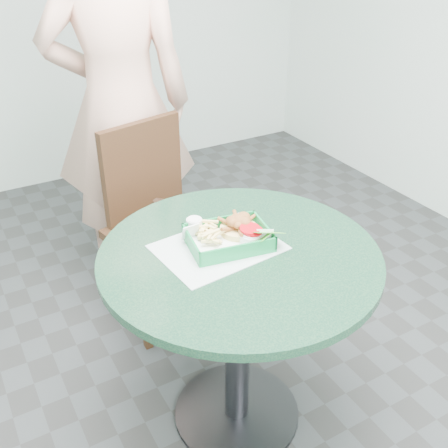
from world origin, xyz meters
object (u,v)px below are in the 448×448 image
food_basket (228,246)px  sauce_ramekin (191,231)px  crab_sandwich (236,228)px  cafe_table (239,298)px  diner_person (115,54)px  dining_chair (154,211)px

food_basket → sauce_ramekin: (-0.09, 0.10, 0.03)m
crab_sandwich → sauce_ramekin: (-0.14, 0.06, -0.00)m
cafe_table → diner_person: bearing=88.9°
diner_person → food_basket: bearing=105.5°
food_basket → diner_person: bearing=88.3°
food_basket → dining_chair: bearing=87.6°
dining_chair → diner_person: size_ratio=0.40×
diner_person → food_basket: 1.14m
food_basket → crab_sandwich: size_ratio=2.04×
dining_chair → sauce_ramekin: 0.70m
dining_chair → sauce_ramekin: size_ratio=17.16×
cafe_table → crab_sandwich: (0.04, 0.09, 0.22)m
dining_chair → food_basket: (-0.03, -0.73, 0.23)m
dining_chair → diner_person: 0.72m
cafe_table → crab_sandwich: size_ratio=7.13×
cafe_table → food_basket: 0.19m
cafe_table → dining_chair: 0.79m
cafe_table → food_basket: size_ratio=3.50×
sauce_ramekin → crab_sandwich: bearing=-23.6°
diner_person → dining_chair: bearing=106.9°
diner_person → food_basket: diner_person is taller
crab_sandwich → cafe_table: bearing=-114.3°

